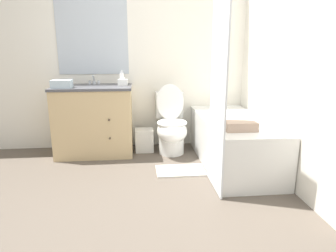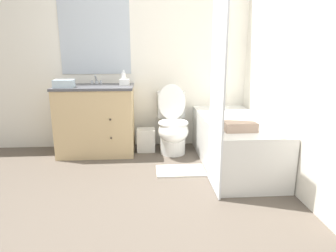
{
  "view_description": "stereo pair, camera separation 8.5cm",
  "coord_description": "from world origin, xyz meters",
  "views": [
    {
      "loc": [
        -0.2,
        -2.16,
        1.27
      ],
      "look_at": [
        0.1,
        0.79,
        0.51
      ],
      "focal_mm": 32.0,
      "sensor_mm": 36.0,
      "label": 1
    },
    {
      "loc": [
        -0.12,
        -2.17,
        1.27
      ],
      "look_at": [
        0.1,
        0.79,
        0.51
      ],
      "focal_mm": 32.0,
      "sensor_mm": 36.0,
      "label": 2
    }
  ],
  "objects": [
    {
      "name": "ground_plane",
      "position": [
        0.0,
        0.0,
        0.0
      ],
      "size": [
        14.0,
        14.0,
        0.0
      ],
      "primitive_type": "plane",
      "color": "brown"
    },
    {
      "name": "wall_back",
      "position": [
        -0.01,
        1.79,
        1.25
      ],
      "size": [
        8.0,
        0.06,
        2.5
      ],
      "color": "white",
      "rests_on": "ground_plane"
    },
    {
      "name": "wall_right",
      "position": [
        1.23,
        0.88,
        1.25
      ],
      "size": [
        0.05,
        2.77,
        2.5
      ],
      "color": "white",
      "rests_on": "ground_plane"
    },
    {
      "name": "vanity_cabinet",
      "position": [
        -0.73,
        1.49,
        0.43
      ],
      "size": [
        0.93,
        0.58,
        0.84
      ],
      "color": "tan",
      "rests_on": "ground_plane"
    },
    {
      "name": "sink_faucet",
      "position": [
        -0.73,
        1.67,
        0.88
      ],
      "size": [
        0.14,
        0.12,
        0.12
      ],
      "color": "silver",
      "rests_on": "vanity_cabinet"
    },
    {
      "name": "toilet",
      "position": [
        0.21,
        1.42,
        0.34
      ],
      "size": [
        0.37,
        0.66,
        0.85
      ],
      "color": "white",
      "rests_on": "ground_plane"
    },
    {
      "name": "bathtub",
      "position": [
        0.85,
        0.97,
        0.27
      ],
      "size": [
        0.68,
        1.58,
        0.53
      ],
      "color": "white",
      "rests_on": "ground_plane"
    },
    {
      "name": "shower_curtain",
      "position": [
        0.5,
        0.39,
        0.96
      ],
      "size": [
        0.01,
        0.5,
        1.9
      ],
      "color": "white",
      "rests_on": "ground_plane"
    },
    {
      "name": "wastebasket",
      "position": [
        -0.13,
        1.51,
        0.14
      ],
      "size": [
        0.23,
        0.19,
        0.29
      ],
      "color": "silver",
      "rests_on": "ground_plane"
    },
    {
      "name": "tissue_box",
      "position": [
        -0.37,
        1.53,
        0.88
      ],
      "size": [
        0.12,
        0.13,
        0.1
      ],
      "color": "white",
      "rests_on": "vanity_cabinet"
    },
    {
      "name": "soap_dispenser",
      "position": [
        -0.38,
        1.53,
        0.92
      ],
      "size": [
        0.05,
        0.05,
        0.18
      ],
      "color": "white",
      "rests_on": "vanity_cabinet"
    },
    {
      "name": "hand_towel_folded",
      "position": [
        -1.05,
        1.34,
        0.89
      ],
      "size": [
        0.22,
        0.16,
        0.09
      ],
      "color": "silver",
      "rests_on": "vanity_cabinet"
    },
    {
      "name": "bath_towel_folded",
      "position": [
        0.76,
        0.49,
        0.57
      ],
      "size": [
        0.3,
        0.19,
        0.08
      ],
      "color": "tan",
      "rests_on": "bathtub"
    },
    {
      "name": "bath_mat",
      "position": [
        0.24,
        0.8,
        0.01
      ],
      "size": [
        0.52,
        0.32,
        0.02
      ],
      "color": "silver",
      "rests_on": "ground_plane"
    }
  ]
}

